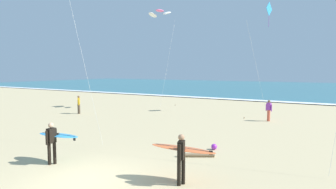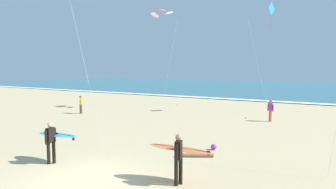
% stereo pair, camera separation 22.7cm
% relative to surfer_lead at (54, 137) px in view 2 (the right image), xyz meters
% --- Properties ---
extents(ground_plane, '(160.00, 160.00, 0.00)m').
position_rel_surfer_lead_xyz_m(ground_plane, '(2.41, -0.69, -1.05)').
color(ground_plane, tan).
extents(ocean_water, '(160.00, 60.00, 0.08)m').
position_rel_surfer_lead_xyz_m(ocean_water, '(2.41, 57.55, -1.01)').
color(ocean_water, '#336B7A').
rests_on(ocean_water, ground).
extents(shoreline_foam, '(160.00, 1.61, 0.01)m').
position_rel_surfer_lead_xyz_m(shoreline_foam, '(2.41, 27.85, -0.96)').
color(shoreline_foam, white).
rests_on(shoreline_foam, ocean_water).
extents(surfer_lead, '(2.10, 1.03, 1.71)m').
position_rel_surfer_lead_xyz_m(surfer_lead, '(0.00, 0.00, 0.00)').
color(surfer_lead, black).
rests_on(surfer_lead, ground).
extents(surfer_trailing, '(2.31, 1.21, 1.71)m').
position_rel_surfer_lead_xyz_m(surfer_trailing, '(5.41, 0.86, 0.00)').
color(surfer_trailing, black).
rests_on(surfer_trailing, ground).
extents(kite_diamond_cobalt_near, '(1.03, 4.62, 9.70)m').
position_rel_surfer_lead_xyz_m(kite_diamond_cobalt_near, '(4.55, 18.42, 7.69)').
color(kite_diamond_cobalt_near, '#2D99DB').
rests_on(kite_diamond_cobalt_near, ground).
extents(kite_arc_rose_far, '(2.39, 3.42, 9.61)m').
position_rel_surfer_lead_xyz_m(kite_arc_rose_far, '(-5.03, 16.01, 8.23)').
color(kite_arc_rose_far, white).
rests_on(kite_arc_rose_far, ground).
extents(bystander_purple_top, '(0.47, 0.28, 1.59)m').
position_rel_surfer_lead_xyz_m(bystander_purple_top, '(5.61, 14.32, -0.23)').
color(bystander_purple_top, '#D8593F').
rests_on(bystander_purple_top, ground).
extents(bystander_yellow_top, '(0.40, 0.35, 1.59)m').
position_rel_surfer_lead_xyz_m(bystander_yellow_top, '(-9.37, 9.60, -0.23)').
color(bystander_yellow_top, '#4C3D2D').
rests_on(bystander_yellow_top, ground).
extents(beach_ball, '(0.28, 0.28, 0.28)m').
position_rel_surfer_lead_xyz_m(beach_ball, '(4.89, 5.13, -0.91)').
color(beach_ball, purple).
rests_on(beach_ball, ground).
extents(driftwood_log, '(1.45, 0.94, 0.17)m').
position_rel_surfer_lead_xyz_m(driftwood_log, '(4.64, 3.67, -0.96)').
color(driftwood_log, '#846B4C').
rests_on(driftwood_log, ground).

